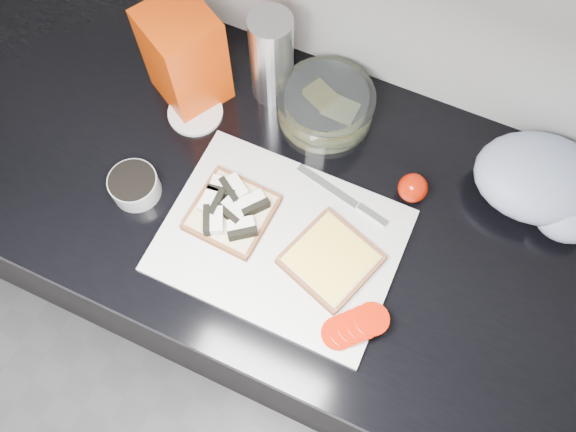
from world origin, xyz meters
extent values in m
cube|color=black|center=(0.00, 1.20, 0.43)|extent=(3.50, 0.60, 0.86)
cube|color=black|center=(0.00, 1.20, 0.88)|extent=(3.50, 0.64, 0.04)
cube|color=silver|center=(-0.01, 1.11, 0.91)|extent=(0.40, 0.30, 0.01)
cube|color=#CCBC8F|center=(-0.11, 1.11, 0.92)|extent=(0.14, 0.14, 0.02)
cube|color=white|center=(-0.14, 1.15, 0.94)|extent=(0.05, 0.03, 0.02)
cube|color=black|center=(-0.14, 1.15, 0.94)|extent=(0.05, 0.02, 0.02)
cube|color=white|center=(-0.11, 1.15, 0.94)|extent=(0.05, 0.05, 0.02)
cube|color=black|center=(-0.11, 1.15, 0.94)|extent=(0.05, 0.04, 0.02)
cube|color=white|center=(-0.08, 1.14, 0.94)|extent=(0.05, 0.05, 0.02)
cube|color=black|center=(-0.08, 1.14, 0.94)|extent=(0.04, 0.05, 0.02)
cube|color=white|center=(-0.14, 1.11, 0.94)|extent=(0.03, 0.05, 0.02)
cube|color=black|center=(-0.14, 1.11, 0.94)|extent=(0.01, 0.05, 0.02)
cube|color=white|center=(-0.10, 1.11, 0.94)|extent=(0.05, 0.04, 0.02)
cube|color=black|center=(-0.10, 1.11, 0.94)|extent=(0.05, 0.03, 0.02)
cube|color=white|center=(-0.07, 1.09, 0.94)|extent=(0.05, 0.05, 0.02)
cube|color=black|center=(-0.07, 1.09, 0.94)|extent=(0.05, 0.04, 0.02)
cube|color=white|center=(-0.12, 1.08, 0.94)|extent=(0.04, 0.05, 0.02)
cube|color=black|center=(-0.12, 1.08, 0.94)|extent=(0.03, 0.05, 0.02)
cube|color=#CCBC8F|center=(0.09, 1.10, 0.92)|extent=(0.17, 0.17, 0.02)
cube|color=#FED24B|center=(0.09, 1.10, 0.93)|extent=(0.15, 0.15, 0.00)
cylinder|color=#B21804|center=(0.14, 1.00, 0.92)|extent=(0.06, 0.06, 0.01)
cylinder|color=#B21804|center=(0.15, 1.01, 0.92)|extent=(0.07, 0.07, 0.01)
cylinder|color=#B21804|center=(0.16, 1.02, 0.92)|extent=(0.07, 0.07, 0.01)
cylinder|color=#B21804|center=(0.17, 1.03, 0.93)|extent=(0.08, 0.08, 0.01)
cylinder|color=#B21804|center=(0.18, 1.04, 0.93)|extent=(0.08, 0.08, 0.01)
cube|color=silver|center=(0.02, 1.23, 0.91)|extent=(0.13, 0.04, 0.00)
cube|color=silver|center=(0.12, 1.21, 0.92)|extent=(0.06, 0.03, 0.01)
cylinder|color=#9BA0A0|center=(-0.29, 1.09, 0.92)|extent=(0.09, 0.09, 0.04)
cylinder|color=black|center=(-0.29, 1.09, 0.94)|extent=(0.08, 0.08, 0.01)
cylinder|color=silver|center=(-0.27, 1.28, 0.90)|extent=(0.14, 0.14, 0.01)
cylinder|color=silver|center=(-0.04, 1.37, 0.94)|extent=(0.18, 0.18, 0.07)
cube|color=#FED24B|center=(-0.05, 1.38, 0.93)|extent=(0.07, 0.06, 0.04)
cube|color=#F0E78F|center=(-0.01, 1.37, 0.92)|extent=(0.06, 0.05, 0.01)
cube|color=red|center=(-0.30, 1.33, 1.00)|extent=(0.16, 0.16, 0.20)
cylinder|color=silver|center=(-0.16, 1.39, 1.00)|extent=(0.08, 0.08, 0.19)
ellipsoid|color=#9EABC2|center=(0.36, 1.38, 0.95)|extent=(0.26, 0.23, 0.10)
ellipsoid|color=#9EABC2|center=(0.42, 1.33, 0.93)|extent=(0.13, 0.11, 0.07)
sphere|color=#B21804|center=(0.17, 1.28, 0.93)|extent=(0.05, 0.05, 0.05)
camera|label=1|loc=(0.15, 0.79, 1.81)|focal=35.00mm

